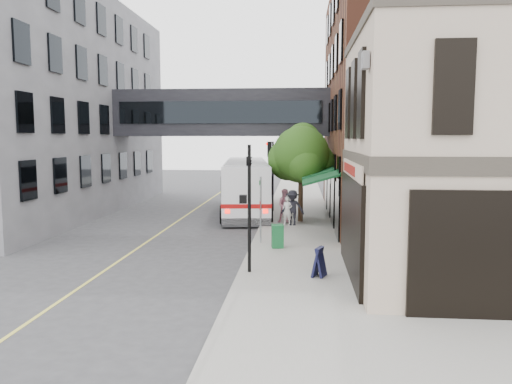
% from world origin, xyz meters
% --- Properties ---
extents(ground, '(120.00, 120.00, 0.00)m').
position_xyz_m(ground, '(0.00, 0.00, 0.00)').
color(ground, '#38383A').
rests_on(ground, ground).
extents(sidewalk_main, '(4.00, 60.00, 0.15)m').
position_xyz_m(sidewalk_main, '(2.00, 14.00, 0.07)').
color(sidewalk_main, gray).
rests_on(sidewalk_main, ground).
extents(corner_building, '(10.19, 8.12, 8.45)m').
position_xyz_m(corner_building, '(8.97, 2.00, 4.21)').
color(corner_building, '#BAA38E').
rests_on(corner_building, ground).
extents(brick_building, '(13.76, 18.00, 14.00)m').
position_xyz_m(brick_building, '(9.98, 15.00, 6.99)').
color(brick_building, '#512719').
rests_on(brick_building, ground).
extents(opposite_building, '(14.00, 24.00, 14.00)m').
position_xyz_m(opposite_building, '(-17.00, 16.00, 7.00)').
color(opposite_building, slate).
rests_on(opposite_building, ground).
extents(skyway_bridge, '(14.00, 3.18, 3.00)m').
position_xyz_m(skyway_bridge, '(-3.00, 18.00, 6.50)').
color(skyway_bridge, black).
rests_on(skyway_bridge, ground).
extents(traffic_signal_near, '(0.44, 0.22, 4.60)m').
position_xyz_m(traffic_signal_near, '(0.37, 2.00, 2.98)').
color(traffic_signal_near, black).
rests_on(traffic_signal_near, sidewalk_main).
extents(traffic_signal_far, '(0.53, 0.28, 4.50)m').
position_xyz_m(traffic_signal_far, '(0.26, 17.00, 3.34)').
color(traffic_signal_far, black).
rests_on(traffic_signal_far, sidewalk_main).
extents(street_sign_pole, '(0.08, 0.75, 3.00)m').
position_xyz_m(street_sign_pole, '(0.39, 7.00, 1.93)').
color(street_sign_pole, gray).
rests_on(street_sign_pole, sidewalk_main).
extents(street_tree, '(3.80, 3.20, 5.60)m').
position_xyz_m(street_tree, '(2.19, 13.22, 3.91)').
color(street_tree, '#382619').
rests_on(street_tree, sidewalk_main).
extents(lane_marking, '(0.12, 40.00, 0.01)m').
position_xyz_m(lane_marking, '(-5.00, 10.00, 0.01)').
color(lane_marking, '#D8CC4C').
rests_on(lane_marking, ground).
extents(bus, '(4.07, 12.57, 3.32)m').
position_xyz_m(bus, '(-1.36, 17.22, 1.86)').
color(bus, white).
rests_on(bus, ground).
extents(pedestrian_a, '(0.66, 0.52, 1.59)m').
position_xyz_m(pedestrian_a, '(1.49, 11.74, 0.94)').
color(pedestrian_a, white).
rests_on(pedestrian_a, sidewalk_main).
extents(pedestrian_b, '(0.93, 0.73, 1.90)m').
position_xyz_m(pedestrian_b, '(1.37, 12.45, 1.10)').
color(pedestrian_b, pink).
rests_on(pedestrian_b, sidewalk_main).
extents(pedestrian_c, '(1.31, 0.85, 1.92)m').
position_xyz_m(pedestrian_c, '(1.77, 11.69, 1.11)').
color(pedestrian_c, black).
rests_on(pedestrian_c, sidewalk_main).
extents(newspaper_box, '(0.56, 0.51, 1.00)m').
position_xyz_m(newspaper_box, '(1.21, 6.02, 0.65)').
color(newspaper_box, '#16612F').
rests_on(newspaper_box, sidewalk_main).
extents(sandwich_board, '(0.55, 0.67, 1.03)m').
position_xyz_m(sandwich_board, '(2.84, 1.61, 0.66)').
color(sandwich_board, black).
rests_on(sandwich_board, sidewalk_main).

